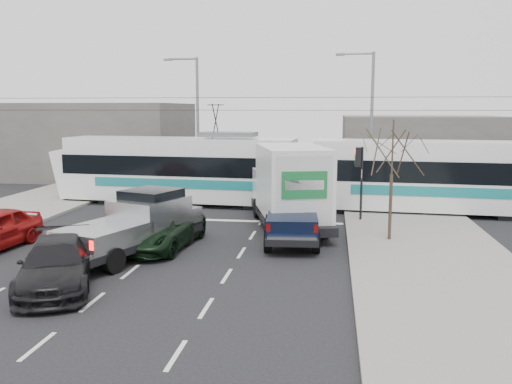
# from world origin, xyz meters

# --- Properties ---
(ground) EXTENTS (120.00, 120.00, 0.00)m
(ground) POSITION_xyz_m (0.00, 0.00, 0.00)
(ground) COLOR black
(ground) RESTS_ON ground
(sidewalk_right) EXTENTS (6.00, 60.00, 0.15)m
(sidewalk_right) POSITION_xyz_m (9.00, 0.00, 0.07)
(sidewalk_right) COLOR gray
(sidewalk_right) RESTS_ON ground
(rails) EXTENTS (60.00, 1.60, 0.03)m
(rails) POSITION_xyz_m (0.00, 10.00, 0.01)
(rails) COLOR #33302D
(rails) RESTS_ON ground
(building_left) EXTENTS (14.00, 10.00, 6.00)m
(building_left) POSITION_xyz_m (-14.00, 22.00, 3.00)
(building_left) COLOR slate
(building_left) RESTS_ON ground
(building_right) EXTENTS (12.00, 10.00, 5.00)m
(building_right) POSITION_xyz_m (12.00, 24.00, 2.50)
(building_right) COLOR slate
(building_right) RESTS_ON ground
(bare_tree) EXTENTS (2.40, 2.40, 5.00)m
(bare_tree) POSITION_xyz_m (7.60, 2.50, 3.79)
(bare_tree) COLOR #47382B
(bare_tree) RESTS_ON ground
(traffic_signal) EXTENTS (0.44, 0.44, 3.60)m
(traffic_signal) POSITION_xyz_m (6.47, 6.50, 2.74)
(traffic_signal) COLOR black
(traffic_signal) RESTS_ON ground
(street_lamp_near) EXTENTS (2.38, 0.25, 9.00)m
(street_lamp_near) POSITION_xyz_m (7.31, 14.00, 5.11)
(street_lamp_near) COLOR slate
(street_lamp_near) RESTS_ON ground
(street_lamp_far) EXTENTS (2.38, 0.25, 9.00)m
(street_lamp_far) POSITION_xyz_m (-4.19, 16.00, 5.11)
(street_lamp_far) COLOR slate
(street_lamp_far) RESTS_ON ground
(catenary) EXTENTS (60.00, 0.20, 7.00)m
(catenary) POSITION_xyz_m (0.00, 10.00, 3.88)
(catenary) COLOR black
(catenary) RESTS_ON ground
(tram) EXTENTS (28.54, 5.02, 5.80)m
(tram) POSITION_xyz_m (3.58, 9.94, 2.06)
(tram) COLOR white
(tram) RESTS_ON ground
(silver_pickup) EXTENTS (4.36, 6.94, 2.39)m
(silver_pickup) POSITION_xyz_m (-2.30, -0.50, 1.19)
(silver_pickup) COLOR black
(silver_pickup) RESTS_ON ground
(box_truck) EXTENTS (4.61, 8.26, 3.92)m
(box_truck) POSITION_xyz_m (3.20, 4.67, 1.94)
(box_truck) COLOR black
(box_truck) RESTS_ON ground
(navy_pickup) EXTENTS (2.46, 5.65, 2.33)m
(navy_pickup) POSITION_xyz_m (3.52, 2.43, 1.15)
(navy_pickup) COLOR black
(navy_pickup) RESTS_ON ground
(green_car) EXTENTS (2.89, 5.49, 1.47)m
(green_car) POSITION_xyz_m (-1.71, 0.35, 0.74)
(green_car) COLOR black
(green_car) RESTS_ON ground
(dark_car) EXTENTS (3.91, 5.62, 1.51)m
(dark_car) POSITION_xyz_m (-3.37, -4.90, 0.76)
(dark_car) COLOR black
(dark_car) RESTS_ON ground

